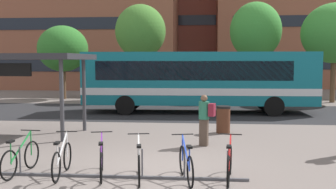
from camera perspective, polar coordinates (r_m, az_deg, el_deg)
The scene contains 18 objects.
ground at distance 9.47m, azimuth -2.23°, elevation -11.66°, with size 200.00×200.00×0.00m, color #6B605B.
bus_lane_asphalt at distance 20.44m, azimuth 1.68°, elevation -2.66°, with size 80.00×7.20×0.01m, color #232326.
city_bus at distance 20.25m, azimuth 4.76°, elevation 2.28°, with size 12.08×2.84×3.20m.
bike_rack at distance 9.13m, azimuth -6.97°, elevation -11.73°, with size 5.87×0.08×0.70m.
parked_bicycle_green_0 at distance 9.94m, azimuth -21.15°, elevation -8.90°, with size 0.52×1.72×0.99m.
parked_bicycle_white_1 at distance 9.47m, azimuth -15.56°, elevation -9.43°, with size 0.52×1.72×0.99m.
parked_bicycle_purple_2 at distance 9.21m, azimuth -9.91°, elevation -9.73°, with size 0.59×1.69×0.99m.
parked_bicycle_white_3 at distance 8.86m, azimuth -4.38°, elevation -10.26°, with size 0.52×1.71×0.99m.
parked_bicycle_blue_4 at distance 8.78m, azimuth 2.71°, elevation -10.39°, with size 0.57×1.69×0.99m.
parked_bicycle_red_5 at distance 8.89m, azimuth 9.17°, elevation -10.25°, with size 0.52×1.72×0.99m.
transit_shelter at distance 15.46m, azimuth -23.62°, elevation 4.83°, with size 6.47×3.25×2.98m.
commuter_maroon_pack_1 at distance 12.28m, azimuth 5.57°, elevation -3.29°, with size 0.59×0.44×1.65m.
trash_bin at distance 14.65m, azimuth 8.26°, elevation -3.70°, with size 0.55×0.55×1.03m.
street_tree_0 at distance 27.60m, azimuth 23.64°, elevation 8.38°, with size 4.28×4.28×6.55m.
street_tree_1 at distance 27.23m, azimuth -4.13°, elevation 9.38°, with size 3.55×3.55×6.71m.
street_tree_2 at distance 27.94m, azimuth 12.97°, elevation 9.25°, with size 3.61×3.61×6.90m.
street_tree_3 at distance 28.70m, azimuth -15.45°, elevation 6.60°, with size 3.59×3.59×5.30m.
building_centre_block at distance 49.03m, azimuth -0.09°, elevation 9.75°, with size 14.28×11.98×13.65m.
Camera 1 is at (1.13, -9.00, 2.70)m, focal length 40.76 mm.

